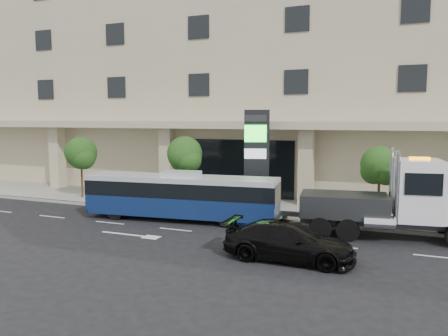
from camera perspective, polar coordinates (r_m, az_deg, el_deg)
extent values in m
plane|color=black|center=(23.81, -4.65, -7.19)|extent=(120.00, 120.00, 0.00)
cube|color=gray|center=(28.26, -0.17, -4.83)|extent=(120.00, 6.00, 0.15)
cube|color=gray|center=(25.56, -2.66, -6.05)|extent=(120.00, 0.30, 0.15)
cube|color=tan|center=(37.92, 5.85, 13.09)|extent=(60.00, 15.00, 20.00)
cube|color=tan|center=(29.39, 1.13, 5.67)|extent=(60.00, 2.80, 0.50)
cube|color=black|center=(30.69, 1.88, -0.01)|extent=(8.00, 0.12, 4.00)
cube|color=tan|center=(37.48, -20.92, 1.44)|extent=(0.90, 0.90, 4.90)
cube|color=tan|center=(31.63, -7.41, 0.96)|extent=(0.90, 0.90, 4.90)
cube|color=tan|center=(28.21, 10.68, 0.23)|extent=(0.90, 0.90, 4.90)
cylinder|color=#422B19|center=(31.92, -18.07, -1.16)|extent=(0.14, 0.14, 2.80)
sphere|color=#134216|center=(31.75, -18.18, 1.92)|extent=(2.20, 2.20, 2.20)
sphere|color=#134216|center=(31.40, -17.90, 1.30)|extent=(1.65, 1.65, 1.65)
sphere|color=#134216|center=(32.12, -18.34, 1.25)|extent=(1.54, 1.54, 1.54)
cylinder|color=#422B19|center=(27.54, -5.12, -1.89)|extent=(0.14, 0.14, 2.94)
sphere|color=#134216|center=(27.34, -5.16, 1.86)|extent=(2.20, 2.20, 2.20)
sphere|color=#134216|center=(27.04, -4.68, 1.10)|extent=(1.65, 1.65, 1.65)
sphere|color=#134216|center=(27.69, -5.52, 1.04)|extent=(1.54, 1.54, 1.54)
cylinder|color=#422B19|center=(24.71, 19.53, -3.45)|extent=(0.14, 0.14, 2.73)
sphere|color=#134216|center=(24.49, 19.68, 0.42)|extent=(2.00, 2.00, 2.00)
sphere|color=#134216|center=(24.31, 20.46, -0.39)|extent=(1.50, 1.50, 1.50)
sphere|color=#134216|center=(24.74, 18.96, -0.41)|extent=(1.40, 1.40, 1.40)
cylinder|color=black|center=(25.16, -13.99, -5.57)|extent=(0.92, 0.36, 0.89)
cylinder|color=black|center=(26.77, -12.02, -4.80)|extent=(0.92, 0.36, 0.89)
cylinder|color=black|center=(22.75, 0.35, -6.66)|extent=(0.92, 0.36, 0.89)
cylinder|color=black|center=(24.52, 1.50, -5.70)|extent=(0.92, 0.36, 0.89)
cube|color=navy|center=(24.41, -5.58, -4.82)|extent=(10.88, 3.34, 1.07)
cube|color=black|center=(24.24, -5.60, -2.65)|extent=(10.88, 3.38, 0.80)
cube|color=silver|center=(24.16, -5.62, -1.40)|extent=(10.88, 3.34, 0.27)
cube|color=silver|center=(24.13, -5.62, -0.77)|extent=(2.10, 1.63, 0.27)
cube|color=#2D3033|center=(26.83, -16.24, -4.99)|extent=(0.37, 2.23, 0.27)
cube|color=#2D3033|center=(23.17, 6.85, -6.58)|extent=(0.37, 2.23, 0.27)
cube|color=#2D3033|center=(22.10, 20.72, -6.62)|extent=(8.24, 1.99, 0.39)
cube|color=white|center=(21.98, 24.01, -2.61)|extent=(2.21, 2.63, 2.79)
cube|color=black|center=(22.09, 26.40, -1.55)|extent=(0.37, 2.11, 1.16)
cylinder|color=silver|center=(20.75, 21.64, -2.35)|extent=(0.19, 0.19, 3.27)
cylinder|color=silver|center=(22.83, 20.97, -1.55)|extent=(0.19, 0.19, 3.27)
cube|color=#2D3033|center=(21.80, 15.37, -4.66)|extent=(4.30, 2.80, 1.06)
cube|color=#2D3033|center=(21.99, 9.26, -5.95)|extent=(1.56, 0.46, 0.21)
cube|color=#2D3033|center=(22.13, 7.75, -6.87)|extent=(0.46, 1.75, 0.17)
cube|color=orange|center=(21.81, 24.18, 1.14)|extent=(0.90, 0.44, 0.13)
cylinder|color=black|center=(23.59, 27.10, -6.70)|extent=(1.09, 0.44, 1.06)
cylinder|color=black|center=(21.03, 15.87, -7.77)|extent=(1.09, 0.44, 1.06)
cylinder|color=black|center=(23.00, 15.74, -6.55)|extent=(1.09, 0.44, 1.06)
cylinder|color=black|center=(21.03, 12.43, -7.68)|extent=(1.09, 0.44, 1.06)
cylinder|color=black|center=(22.99, 12.60, -6.46)|extent=(1.09, 0.44, 1.06)
imported|color=black|center=(17.78, 8.46, -9.45)|extent=(5.25, 2.20, 1.52)
cube|color=black|center=(26.20, 4.28, 1.04)|extent=(1.58, 0.89, 5.98)
cube|color=#23D42D|center=(25.83, 4.13, 4.52)|extent=(1.26, 0.41, 1.00)
cube|color=silver|center=(25.90, 4.11, 1.87)|extent=(1.26, 0.41, 0.60)
cube|color=#262628|center=(25.82, 4.15, 6.51)|extent=(1.26, 0.41, 0.40)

